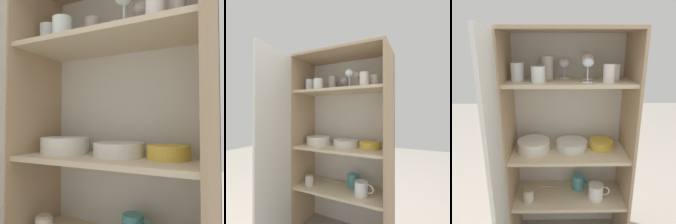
% 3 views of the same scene
% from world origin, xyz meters
% --- Properties ---
extents(cupboard_back_panel, '(0.76, 0.02, 1.43)m').
position_xyz_m(cupboard_back_panel, '(0.00, 0.33, 0.72)').
color(cupboard_back_panel, silver).
rests_on(cupboard_back_panel, ground_plane).
extents(cupboard_side_left, '(0.02, 0.35, 1.43)m').
position_xyz_m(cupboard_side_left, '(-0.37, 0.16, 0.72)').
color(cupboard_side_left, tan).
rests_on(cupboard_side_left, ground_plane).
extents(cupboard_side_right, '(0.02, 0.35, 1.43)m').
position_xyz_m(cupboard_side_right, '(0.37, 0.16, 0.72)').
color(cupboard_side_right, tan).
rests_on(cupboard_side_right, ground_plane).
extents(cupboard_top_panel, '(0.76, 0.35, 0.02)m').
position_xyz_m(cupboard_top_panel, '(0.00, 0.16, 1.44)').
color(cupboard_top_panel, tan).
rests_on(cupboard_top_panel, cupboard_side_left).
extents(shelf_board_lower, '(0.73, 0.32, 0.02)m').
position_xyz_m(shelf_board_lower, '(0.00, 0.16, 0.36)').
color(shelf_board_lower, beige).
extents(shelf_board_middle, '(0.73, 0.32, 0.02)m').
position_xyz_m(shelf_board_middle, '(0.00, 0.16, 0.69)').
color(shelf_board_middle, beige).
extents(shelf_board_upper, '(0.73, 0.32, 0.02)m').
position_xyz_m(shelf_board_upper, '(0.00, 0.16, 1.15)').
color(shelf_board_upper, beige).
extents(cupboard_door, '(0.07, 0.38, 1.43)m').
position_xyz_m(cupboard_door, '(-0.36, -0.21, 0.72)').
color(cupboard_door, silver).
rests_on(cupboard_door, ground_plane).
extents(tumbler_glass_0, '(0.07, 0.07, 0.10)m').
position_xyz_m(tumbler_glass_0, '(0.21, 0.08, 1.21)').
color(tumbler_glass_0, silver).
rests_on(tumbler_glass_0, shelf_board_upper).
extents(tumbler_glass_1, '(0.08, 0.08, 0.09)m').
position_xyz_m(tumbler_glass_1, '(-0.17, 0.08, 1.20)').
color(tumbler_glass_1, white).
rests_on(tumbler_glass_1, shelf_board_upper).
extents(tumbler_glass_2, '(0.07, 0.07, 0.13)m').
position_xyz_m(tumbler_glass_2, '(-0.13, 0.24, 1.22)').
color(tumbler_glass_2, silver).
rests_on(tumbler_glass_2, shelf_board_upper).
extents(tumbler_glass_3, '(0.08, 0.08, 0.10)m').
position_xyz_m(tumbler_glass_3, '(-0.30, 0.15, 1.21)').
color(tumbler_glass_3, white).
rests_on(tumbler_glass_3, shelf_board_upper).
extents(tumbler_glass_4, '(0.07, 0.07, 0.09)m').
position_xyz_m(tumbler_glass_4, '(0.26, 0.16, 1.20)').
color(tumbler_glass_4, white).
rests_on(tumbler_glass_4, shelf_board_upper).
extents(wine_glass_0, '(0.07, 0.07, 0.12)m').
position_xyz_m(wine_glass_0, '(-0.03, 0.26, 1.24)').
color(wine_glass_0, white).
rests_on(wine_glass_0, shelf_board_upper).
extents(wine_glass_1, '(0.08, 0.08, 0.15)m').
position_xyz_m(wine_glass_1, '(0.11, 0.22, 1.27)').
color(wine_glass_1, silver).
rests_on(wine_glass_1, shelf_board_upper).
extents(wine_glass_2, '(0.07, 0.07, 0.14)m').
position_xyz_m(wine_glass_2, '(0.10, 0.08, 1.26)').
color(wine_glass_2, white).
rests_on(wine_glass_2, shelf_board_upper).
extents(plate_stack_white, '(0.20, 0.20, 0.05)m').
position_xyz_m(plate_stack_white, '(0.02, 0.20, 0.73)').
color(plate_stack_white, silver).
rests_on(plate_stack_white, shelf_board_middle).
extents(mixing_bowl_large, '(0.21, 0.21, 0.07)m').
position_xyz_m(mixing_bowl_large, '(-0.23, 0.17, 0.74)').
color(mixing_bowl_large, silver).
rests_on(mixing_bowl_large, shelf_board_middle).
extents(serving_bowl_small, '(0.16, 0.16, 0.05)m').
position_xyz_m(serving_bowl_small, '(0.22, 0.21, 0.73)').
color(serving_bowl_small, gold).
rests_on(serving_bowl_small, shelf_board_middle).
extents(coffee_mug_primary, '(0.13, 0.08, 0.10)m').
position_xyz_m(coffee_mug_primary, '(0.07, 0.22, 0.42)').
color(coffee_mug_primary, teal).
rests_on(coffee_mug_primary, shelf_board_lower).
extents(coffee_mug_extra_1, '(0.14, 0.10, 0.10)m').
position_xyz_m(coffee_mug_extra_1, '(0.18, 0.11, 0.42)').
color(coffee_mug_extra_1, white).
rests_on(coffee_mug_extra_1, shelf_board_lower).
extents(storage_jar, '(0.07, 0.07, 0.09)m').
position_xyz_m(storage_jar, '(-0.27, 0.09, 0.41)').
color(storage_jar, beige).
rests_on(storage_jar, shelf_board_lower).
extents(serving_spoon, '(0.17, 0.02, 0.01)m').
position_xyz_m(serving_spoon, '(-0.10, 0.23, 0.37)').
color(serving_spoon, silver).
rests_on(serving_spoon, shelf_board_lower).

